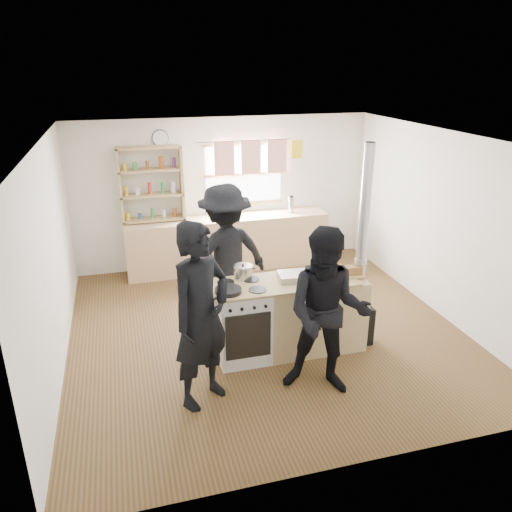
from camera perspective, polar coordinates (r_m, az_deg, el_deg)
name	(u,v)px	position (r m, az deg, el deg)	size (l,w,h in m)	color
ground	(265,329)	(6.71, 1.03, -8.39)	(5.00, 5.00, 0.01)	brown
back_counter	(228,243)	(8.48, -3.18, 1.53)	(3.40, 0.55, 0.90)	tan
shelving_unit	(151,184)	(8.14, -11.88, 8.06)	(1.00, 0.28, 1.20)	tan
thermos	(291,205)	(8.59, 4.02, 5.87)	(0.10, 0.10, 0.27)	silver
cooking_island	(290,316)	(6.06, 3.85, -6.81)	(1.97, 0.64, 0.93)	white
skillet_greens	(228,290)	(5.55, -3.20, -3.93)	(0.42, 0.42, 0.05)	black
roast_tray	(293,276)	(5.88, 4.26, -2.29)	(0.37, 0.31, 0.08)	silver
stockpot_stove	(243,272)	(5.88, -1.49, -1.80)	(0.23, 0.23, 0.18)	#B8B8BB
stockpot_counter	(321,270)	(5.97, 7.43, -1.56)	(0.26, 0.26, 0.20)	silver
bread_board	(352,272)	(6.07, 10.92, -1.77)	(0.30, 0.22, 0.12)	tan
flue_heater	(358,294)	(6.28, 11.57, -4.29)	(0.35, 0.35, 2.50)	black
person_near_left	(201,316)	(4.99, -6.29, -6.85)	(0.71, 0.47, 1.95)	black
person_near_right	(327,313)	(5.20, 8.15, -6.49)	(0.89, 0.69, 1.83)	black
person_far	(225,256)	(6.54, -3.53, 0.04)	(1.23, 0.71, 1.90)	black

